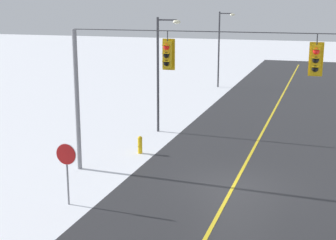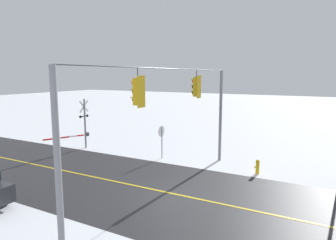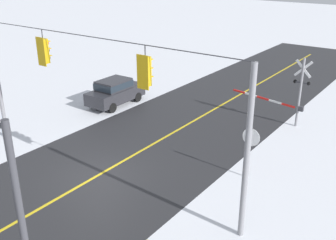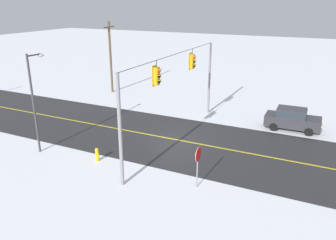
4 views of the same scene
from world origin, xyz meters
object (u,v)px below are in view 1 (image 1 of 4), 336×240
fire_hydrant (140,144)px  streetlamp_far (221,42)px  streetlamp_near (161,64)px  stop_sign (66,160)px

fire_hydrant → streetlamp_far: bearing=90.9°
streetlamp_near → fire_hydrant: streetlamp_near is taller
stop_sign → streetlamp_near: size_ratio=0.36×
streetlamp_far → fire_hydrant: streetlamp_far is taller
streetlamp_near → streetlamp_far: 16.21m
stop_sign → fire_hydrant: bearing=88.1°
streetlamp_far → fire_hydrant: (0.33, -20.54, -3.45)m
streetlamp_far → fire_hydrant: 20.83m
stop_sign → fire_hydrant: (0.23, 6.80, -1.25)m
streetlamp_far → fire_hydrant: size_ratio=7.39×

